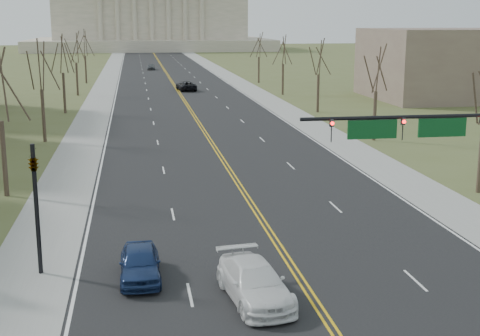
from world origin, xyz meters
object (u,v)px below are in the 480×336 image
object	(u,v)px
car_far_nb	(186,86)
signal_mast	(440,138)
car_sb_inner_second	(255,282)
car_sb_outer_second	(140,263)
signal_left	(36,195)
car_far_sb	(151,67)

from	to	relation	value
car_far_nb	signal_mast	bearing A→B (deg)	87.34
signal_mast	car_sb_inner_second	size ratio (longest dim) A/B	2.23
car_sb_outer_second	car_far_nb	bearing A→B (deg)	83.91
signal_left	car_far_nb	bearing A→B (deg)	80.74
signal_left	car_far_sb	size ratio (longest dim) A/B	1.45
car_far_nb	car_far_sb	distance (m)	47.33
signal_mast	signal_left	size ratio (longest dim) A/B	2.02
signal_mast	car_sb_inner_second	bearing A→B (deg)	-155.56
signal_mast	signal_left	xyz separation A→B (m)	(-18.95, 0.00, -2.05)
signal_left	car_sb_inner_second	xyz separation A→B (m)	(9.08, -4.48, -2.91)
car_far_nb	car_far_sb	size ratio (longest dim) A/B	1.36
car_sb_inner_second	signal_mast	bearing A→B (deg)	16.71
signal_left	car_sb_outer_second	distance (m)	5.54
car_sb_outer_second	car_sb_inner_second	bearing A→B (deg)	-33.81
signal_left	car_far_sb	bearing A→B (deg)	86.14
signal_left	car_sb_inner_second	distance (m)	10.54
signal_left	car_sb_outer_second	size ratio (longest dim) A/B	1.36
signal_left	car_sb_outer_second	world-z (taller)	signal_left
car_sb_outer_second	signal_left	bearing A→B (deg)	162.33
signal_mast	signal_left	bearing A→B (deg)	180.00
signal_mast	car_far_sb	xyz separation A→B (m)	(-10.45, 125.90, -5.05)
signal_left	car_far_nb	world-z (taller)	signal_left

